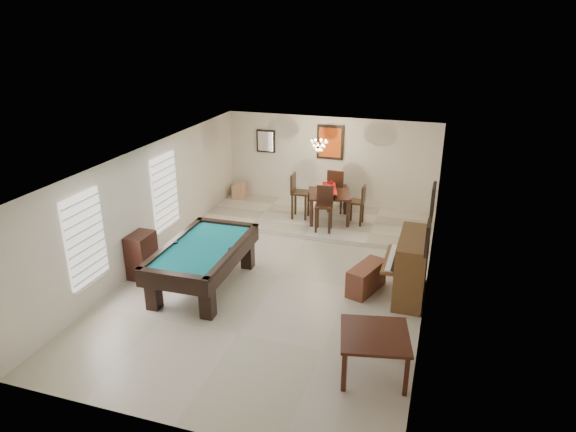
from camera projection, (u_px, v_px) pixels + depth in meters
The scene contains 26 objects.
ground_plane at pixel (279, 276), 10.92m from camera, with size 6.00×9.00×0.02m, color beige.
wall_back at pixel (330, 163), 14.43m from camera, with size 6.00×0.04×2.60m, color silver.
wall_front at pixel (165, 346), 6.44m from camera, with size 6.00×0.04×2.60m, color silver.
wall_left at pixel (150, 204), 11.28m from camera, with size 0.04×9.00×2.60m, color silver.
wall_right at pixel (431, 237), 9.59m from camera, with size 0.04×9.00×2.60m, color silver.
ceiling at pixel (279, 157), 9.96m from camera, with size 6.00×9.00×0.04m, color white.
dining_step at pixel (318, 219), 13.77m from camera, with size 6.00×2.50×0.12m, color beige.
window_left_front at pixel (85, 239), 9.29m from camera, with size 0.06×1.00×1.70m, color white.
window_left_rear at pixel (165, 192), 11.77m from camera, with size 0.06×1.00×1.70m, color white.
pool_table at pixel (204, 267), 10.36m from camera, with size 1.43×2.64×0.88m, color black, non-canonical shape.
square_table at pixel (374, 354), 7.83m from camera, with size 1.03×1.03×0.71m, color black, non-canonical shape.
upright_piano at pixel (404, 266), 9.98m from camera, with size 0.85×1.51×1.26m, color brown, non-canonical shape.
piano_bench at pixel (366, 278), 10.25m from camera, with size 0.39×1.00×0.56m, color brown.
apothecary_chest at pixel (142, 255), 10.77m from camera, with size 0.42×0.63×0.95m, color black.
dining_table at pixel (329, 204), 13.43m from camera, with size 1.06×1.06×0.88m, color black, non-canonical shape.
flower_vase at pixel (330, 185), 13.23m from camera, with size 0.12×0.12×0.21m, color #A50E18, non-canonical shape.
dining_chair_south at pixel (324, 209), 12.72m from camera, with size 0.42×0.42×1.13m, color black, non-canonical shape.
dining_chair_north at pixel (337, 190), 14.01m from camera, with size 0.45×0.45×1.20m, color black, non-canonical shape.
dining_chair_west at pixel (300, 196), 13.54m from camera, with size 0.45×0.45×1.21m, color black, non-canonical shape.
dining_chair_east at pixel (356, 205), 13.17m from camera, with size 0.38×0.38×1.04m, color black, non-canonical shape.
corner_bench at pixel (240, 191), 15.22m from camera, with size 0.37×0.46×0.41m, color tan.
chandelier at pixel (319, 142), 12.95m from camera, with size 0.44×0.44×0.60m, color #FFE5B2, non-canonical shape.
back_painting at pixel (330, 142), 14.18m from camera, with size 0.75×0.06×0.95m, color #D84C14.
back_mirror at pixel (266, 141), 14.75m from camera, with size 0.55×0.06×0.65m, color white.
right_picture_upper at pixel (433, 202), 9.65m from camera, with size 0.06×0.55×0.65m, color slate.
right_picture_lower at pixel (428, 238), 8.57m from camera, with size 0.06×0.45×0.55m, color gray.
Camera 1 is at (3.11, -9.18, 5.17)m, focal length 32.00 mm.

